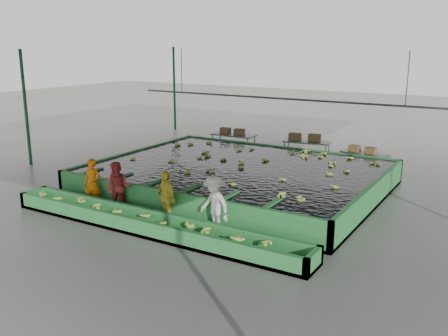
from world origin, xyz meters
The scene contains 21 objects.
ground centered at (0.00, 0.00, 0.00)m, with size 80.00×80.00×0.00m, color slate.
shed_roof centered at (0.00, 0.00, 5.00)m, with size 20.00×22.00×0.04m, color slate.
shed_posts centered at (0.00, 0.00, 2.50)m, with size 20.00×22.00×5.00m, color #154726, non-canonical shape.
flotation_tank centered at (0.00, 1.50, 0.45)m, with size 10.00×8.00×0.90m, color #2D813B, non-canonical shape.
tank_water centered at (0.00, 1.50, 0.85)m, with size 9.70×7.70×0.00m, color black.
sorting_trough centered at (0.00, -3.60, 0.25)m, with size 10.00×1.00×0.50m, color #2D813B, non-canonical shape.
cableway_rail centered at (0.00, 5.00, 3.00)m, with size 0.08×0.08×14.00m, color #59605B.
rail_hanger_left centered at (-5.00, 5.00, 4.00)m, with size 0.04×0.04×2.00m, color #59605B.
rail_hanger_right centered at (5.00, 5.00, 4.00)m, with size 0.04×0.04×2.00m, color #59605B.
worker_a centered at (-3.01, -2.80, 0.80)m, with size 0.59×0.39×1.61m, color orange.
worker_b centered at (-1.91, -2.80, 0.82)m, with size 0.80×0.62×1.65m, color #A9302D.
worker_c centered at (-0.01, -2.80, 0.81)m, with size 0.95×0.40×1.62m, color yellow.
worker_d centered at (1.68, -2.80, 0.86)m, with size 1.11×0.64×1.71m, color beige.
packing_table_left centered at (-3.10, 6.51, 0.49)m, with size 2.13×0.85×0.97m, color #59605B, non-canonical shape.
packing_table_mid centered at (0.53, 6.84, 0.47)m, with size 2.08×0.83×0.95m, color #59605B, non-canonical shape.
packing_table_right centered at (3.35, 6.11, 0.43)m, with size 1.90×0.76×0.86m, color #59605B, non-canonical shape.
box_stack_left centered at (-3.21, 6.60, 0.97)m, with size 1.23×0.34×0.27m, color brown, non-canonical shape.
box_stack_mid centered at (0.39, 6.92, 0.95)m, with size 1.43×0.40×0.31m, color brown, non-canonical shape.
box_stack_right centered at (3.23, 6.20, 0.86)m, with size 1.14×0.32×0.25m, color brown, non-canonical shape.
floating_bananas centered at (0.00, 2.30, 0.85)m, with size 8.10×5.52×0.11m, color #B3CE49, non-canonical shape.
trough_bananas centered at (0.00, -3.60, 0.40)m, with size 8.85×0.59×0.12m, color #B3CE49, non-canonical shape.
Camera 1 is at (8.72, -13.95, 5.27)m, focal length 40.00 mm.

